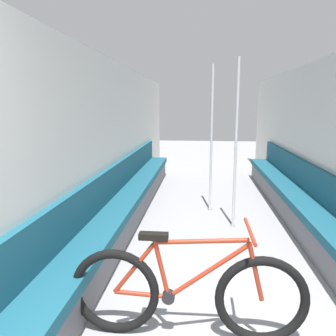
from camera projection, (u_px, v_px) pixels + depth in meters
The scene contains 7 objects.
wall_left at pixel (105, 144), 4.36m from camera, with size 0.10×10.64×2.25m, color silver.
wall_right at pixel (332, 147), 4.07m from camera, with size 0.10×10.64×2.25m, color silver.
bench_seat_row_left at pixel (126, 203), 4.60m from camera, with size 0.41×6.52×0.83m.
bench_seat_row_right at pixel (304, 208), 4.36m from camera, with size 0.41×6.52×0.83m.
bicycle at pixel (186, 293), 2.28m from camera, with size 1.66×0.46×0.83m.
grab_pole_near at pixel (211, 141), 5.00m from camera, with size 0.08×0.08×2.23m.
grab_pole_far at pixel (236, 147), 4.29m from camera, with size 0.08×0.08×2.23m.
Camera 1 is at (-0.17, -0.51, 1.62)m, focal length 35.00 mm.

